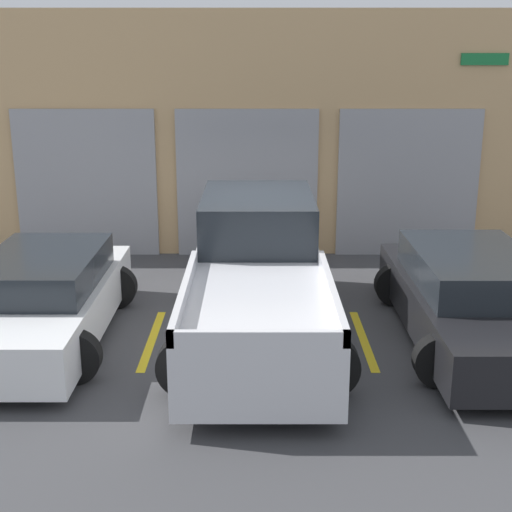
# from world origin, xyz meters

# --- Properties ---
(ground_plane) EXTENTS (28.00, 28.00, 0.00)m
(ground_plane) POSITION_xyz_m (0.00, 0.00, 0.00)
(ground_plane) COLOR #3D3D3F
(shophouse_building) EXTENTS (15.59, 0.68, 4.74)m
(shophouse_building) POSITION_xyz_m (-0.01, 3.29, 2.33)
(shophouse_building) COLOR tan
(shophouse_building) RESTS_ON ground
(pickup_truck) EXTENTS (2.42, 5.55, 1.81)m
(pickup_truck) POSITION_xyz_m (0.00, -1.11, 0.83)
(pickup_truck) COLOR silver
(pickup_truck) RESTS_ON ground
(sedan_white) EXTENTS (2.18, 4.36, 1.24)m
(sedan_white) POSITION_xyz_m (-3.03, -1.46, 0.60)
(sedan_white) COLOR white
(sedan_white) RESTS_ON ground
(sedan_side) EXTENTS (2.26, 4.71, 1.27)m
(sedan_side) POSITION_xyz_m (3.03, -1.45, 0.60)
(sedan_side) COLOR black
(sedan_side) RESTS_ON ground
(parking_stripe_left) EXTENTS (0.12, 2.20, 0.01)m
(parking_stripe_left) POSITION_xyz_m (-1.51, -1.48, 0.00)
(parking_stripe_left) COLOR gold
(parking_stripe_left) RESTS_ON ground
(parking_stripe_centre) EXTENTS (0.12, 2.20, 0.01)m
(parking_stripe_centre) POSITION_xyz_m (1.51, -1.48, 0.00)
(parking_stripe_centre) COLOR gold
(parking_stripe_centre) RESTS_ON ground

